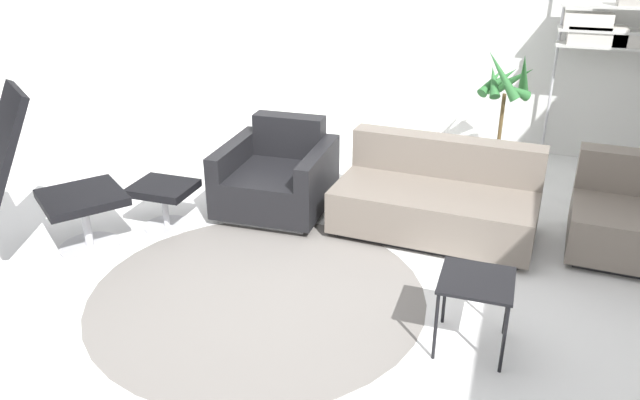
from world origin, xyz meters
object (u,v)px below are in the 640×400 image
armchair_red (278,179)px  potted_plant (502,118)px  ottoman (164,196)px  shelf_unit (619,24)px  side_table (476,287)px  lounge_chair (20,160)px  couch_low (437,201)px

armchair_red → potted_plant: 2.27m
ottoman → shelf_unit: size_ratio=0.24×
potted_plant → side_table: bearing=-88.9°
ottoman → lounge_chair: bearing=-127.5°
side_table → potted_plant: bearing=91.1°
couch_low → armchair_red: bearing=4.3°
ottoman → side_table: side_table is taller
armchair_red → couch_low: bearing=179.1°
armchair_red → couch_low: armchair_red is taller
couch_low → ottoman: bearing=20.6°
lounge_chair → armchair_red: (1.30, 1.36, -0.51)m
ottoman → potted_plant: (2.40, 2.11, 0.26)m
lounge_chair → armchair_red: size_ratio=1.49×
lounge_chair → armchair_red: lounge_chair is taller
ottoman → side_table: bearing=-17.5°
ottoman → potted_plant: 3.21m
ottoman → shelf_unit: bearing=36.9°
couch_low → shelf_unit: shelf_unit is taller
armchair_red → couch_low: size_ratio=0.58×
couch_low → potted_plant: 1.55m
potted_plant → armchair_red: bearing=-138.4°
couch_low → shelf_unit: 2.51m
ottoman → couch_low: bearing=17.1°
ottoman → armchair_red: bearing=40.2°
side_table → armchair_red: bearing=141.5°
armchair_red → potted_plant: (1.69, 1.50, 0.26)m
armchair_red → couch_low: 1.32m
shelf_unit → armchair_red: bearing=-144.0°
lounge_chair → potted_plant: 4.14m
side_table → shelf_unit: (0.84, 3.26, 0.99)m
couch_low → potted_plant: bearing=-100.4°
armchair_red → shelf_unit: 3.38m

